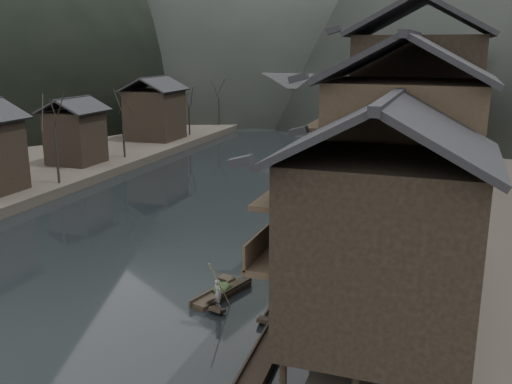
% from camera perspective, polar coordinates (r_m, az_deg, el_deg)
% --- Properties ---
extents(water, '(300.00, 300.00, 0.00)m').
position_cam_1_polar(water, '(37.56, -13.81, -7.73)').
color(water, black).
rests_on(water, ground).
extents(left_bank, '(40.00, 200.00, 1.20)m').
position_cam_1_polar(left_bank, '(88.87, -18.80, 5.13)').
color(left_bank, '#2D2823').
rests_on(left_bank, ground).
extents(stilt_houses, '(9.00, 67.60, 16.88)m').
position_cam_1_polar(stilt_houses, '(48.36, 16.78, 8.00)').
color(stilt_houses, black).
rests_on(stilt_houses, ground).
extents(left_houses, '(8.10, 53.20, 8.73)m').
position_cam_1_polar(left_houses, '(63.82, -19.80, 6.22)').
color(left_houses, black).
rests_on(left_houses, left_bank).
extents(bare_trees, '(3.86, 70.60, 7.73)m').
position_cam_1_polar(bare_trees, '(61.05, -17.69, 6.86)').
color(bare_trees, black).
rests_on(bare_trees, left_bank).
extents(moored_sampans, '(3.17, 57.51, 0.47)m').
position_cam_1_polar(moored_sampans, '(49.45, 9.93, -1.83)').
color(moored_sampans, black).
rests_on(moored_sampans, water).
extents(midriver_boats, '(7.22, 36.82, 0.45)m').
position_cam_1_polar(midriver_boats, '(84.79, 9.68, 5.01)').
color(midriver_boats, black).
rests_on(midriver_boats, water).
extents(stone_bridge, '(40.00, 6.00, 9.00)m').
position_cam_1_polar(stone_bridge, '(103.09, 8.57, 9.47)').
color(stone_bridge, '#4C4C4F').
rests_on(stone_bridge, ground).
extents(hero_sampan, '(2.16, 4.82, 0.43)m').
position_cam_1_polar(hero_sampan, '(33.09, -3.44, -10.06)').
color(hero_sampan, black).
rests_on(hero_sampan, water).
extents(cargo_heap, '(1.05, 1.38, 0.63)m').
position_cam_1_polar(cargo_heap, '(33.07, -3.41, -9.05)').
color(cargo_heap, black).
rests_on(cargo_heap, hero_sampan).
extents(boatman, '(0.68, 0.61, 1.56)m').
position_cam_1_polar(boatman, '(31.16, -3.84, -9.66)').
color(boatman, slate).
rests_on(boatman, hero_sampan).
extents(bamboo_pole, '(0.60, 1.96, 3.45)m').
position_cam_1_polar(bamboo_pole, '(30.15, -3.57, -5.37)').
color(bamboo_pole, '#8C7A51').
rests_on(bamboo_pole, boatman).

